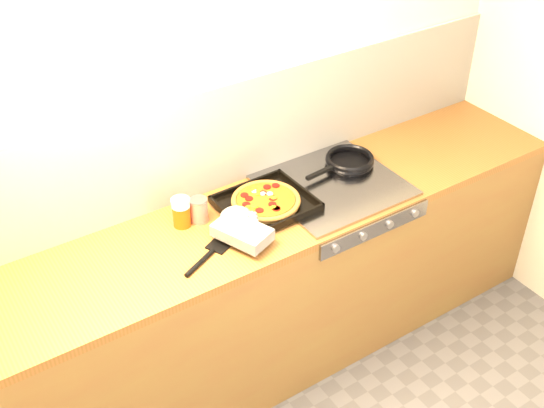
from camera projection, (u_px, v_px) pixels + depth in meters
room_shell at (215, 140)px, 2.99m from camera, size 3.20×3.20×3.20m
counter_run at (252, 295)px, 3.21m from camera, size 3.20×0.62×0.90m
stovetop at (333, 185)px, 3.14m from camera, size 0.60×0.56×0.02m
pizza_on_tray at (258, 209)px, 2.93m from camera, size 0.52×0.46×0.07m
frying_pan at (349, 161)px, 3.25m from camera, size 0.40×0.26×0.04m
tomato_can at (199, 210)px, 2.90m from camera, size 0.09×0.09×0.11m
juice_glass at (181, 212)px, 2.87m from camera, size 0.09×0.09×0.13m
wooden_spoon at (264, 184)px, 3.14m from camera, size 0.30×0.10×0.02m
black_spatula at (208, 255)px, 2.73m from camera, size 0.28×0.17×0.02m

